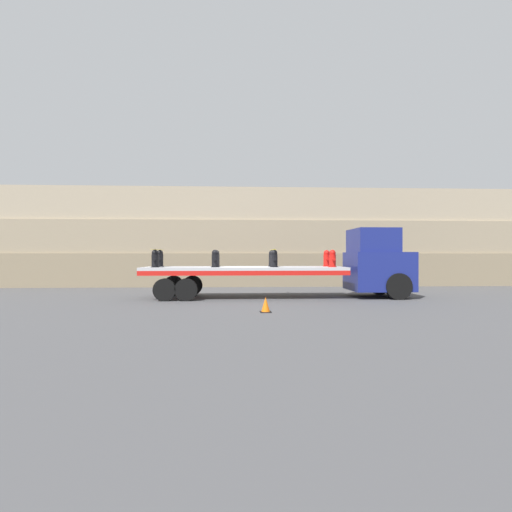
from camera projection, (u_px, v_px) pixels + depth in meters
The scene contains 15 objects.
ground_plane at pixel (244, 298), 18.00m from camera, with size 120.00×120.00×0.00m, color #474749.
rock_cliff at pixel (242, 238), 25.67m from camera, with size 60.00×3.30×6.11m.
truck_cab at pixel (379, 263), 18.31m from camera, with size 2.65×2.59×3.12m.
flatbed_trailer at pixel (228, 273), 17.96m from camera, with size 8.96×2.66×1.39m.
fire_hydrant_black_near_0 at pixel (155, 259), 17.24m from camera, with size 0.37×0.57×0.77m.
fire_hydrant_black_far_0 at pixel (160, 259), 18.36m from camera, with size 0.37×0.57×0.77m.
fire_hydrant_black_near_1 at pixel (215, 259), 17.37m from camera, with size 0.37×0.57×0.77m.
fire_hydrant_black_far_1 at pixel (216, 259), 18.49m from camera, with size 0.37×0.57×0.77m.
fire_hydrant_black_near_2 at pixel (274, 259), 17.50m from camera, with size 0.37×0.57×0.77m.
fire_hydrant_black_far_2 at pixel (272, 259), 18.62m from camera, with size 0.37×0.57×0.77m.
fire_hydrant_red_near_3 at pixel (332, 259), 17.63m from camera, with size 0.37×0.57×0.77m.
fire_hydrant_red_far_3 at pixel (327, 259), 18.75m from camera, with size 0.37×0.57×0.77m.
cargo_strap_rear at pixel (158, 250), 17.80m from camera, with size 0.05×2.77×0.01m.
cargo_strap_middle at pixel (273, 250), 18.06m from camera, with size 0.05×2.77×0.01m.
traffic_cone at pixel (266, 305), 13.35m from camera, with size 0.38×0.38×0.51m.
Camera 1 is at (-0.38, -18.00, 1.90)m, focal length 28.00 mm.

